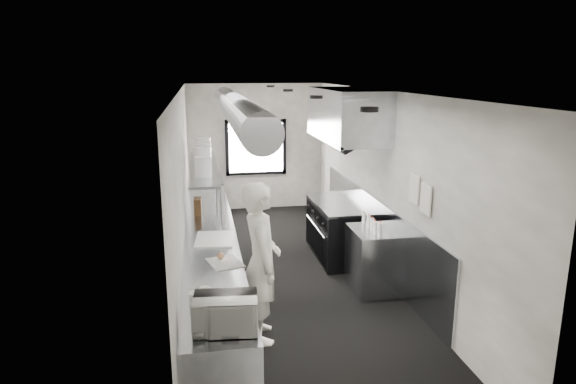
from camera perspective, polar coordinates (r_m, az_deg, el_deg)
name	(u,v)px	position (r m, az deg, el deg)	size (l,w,h in m)	color
floor	(287,276)	(7.95, -0.16, -9.36)	(3.00, 8.00, 0.01)	black
ceiling	(286,91)	(7.32, -0.18, 11.25)	(3.00, 8.00, 0.01)	silver
wall_back	(256,147)	(11.41, -3.63, 5.03)	(3.00, 0.02, 2.80)	silver
wall_front	(381,311)	(3.84, 10.37, -12.99)	(3.00, 0.02, 2.80)	silver
wall_left	(183,192)	(7.41, -11.67, 0.05)	(0.02, 8.00, 2.80)	silver
wall_right	(383,184)	(7.90, 10.61, 0.94)	(0.02, 8.00, 2.80)	silver
wall_cladding	(373,231)	(8.39, 9.52, -4.29)	(0.03, 5.50, 1.10)	#9BA3A9
hvac_duct	(235,108)	(7.65, -5.94, 9.40)	(0.40, 0.40, 6.40)	#93969B
service_window	(256,148)	(11.37, -3.61, 5.00)	(1.36, 0.05, 1.25)	silver
exhaust_hood	(346,115)	(8.28, 6.56, 8.60)	(0.81, 2.20, 0.88)	#9BA3A9
prep_counter	(211,265)	(7.22, -8.59, -8.12)	(0.70, 6.00, 0.90)	#9BA3A9
pass_shelf	(204,168)	(8.36, -9.44, 2.62)	(0.45, 3.00, 0.68)	#9BA3A9
range	(340,229)	(8.65, 5.85, -4.18)	(0.88, 1.60, 0.94)	black
bottle_station	(374,260)	(7.43, 9.63, -7.51)	(0.65, 0.80, 0.90)	#9BA3A9
far_work_table	(206,200)	(10.74, -9.17, -0.84)	(0.70, 1.20, 0.90)	#9BA3A9
notice_sheet_a	(414,189)	(6.77, 13.98, 0.36)	(0.02, 0.28, 0.38)	white
notice_sheet_b	(426,199)	(6.47, 15.19, -0.77)	(0.02, 0.28, 0.38)	white
line_cook	(261,262)	(5.90, -3.02, -7.86)	(0.69, 0.45, 1.89)	white
microwave	(225,313)	(4.55, -7.04, -13.34)	(0.51, 0.39, 0.31)	silver
deli_tub_a	(205,292)	(5.22, -9.31, -11.03)	(0.13, 0.13, 0.09)	silver
deli_tub_b	(197,298)	(5.09, -10.16, -11.59)	(0.16, 0.16, 0.11)	silver
newspaper	(225,263)	(6.03, -7.09, -7.87)	(0.35, 0.44, 0.01)	white
small_plate	(221,260)	(6.12, -7.55, -7.54)	(0.18, 0.18, 0.01)	white
pastry	(221,256)	(6.10, -7.56, -7.09)	(0.09, 0.09, 0.09)	tan
cutting_board	(214,239)	(6.83, -8.26, -5.26)	(0.49, 0.65, 0.02)	silver
knife_block	(198,206)	(8.02, -10.09, -1.59)	(0.11, 0.24, 0.26)	#513A1C
plate_stack_a	(203,167)	(7.56, -9.49, 2.84)	(0.25, 0.25, 0.29)	white
plate_stack_b	(203,158)	(8.12, -9.55, 3.78)	(0.26, 0.26, 0.34)	white
plate_stack_c	(203,152)	(8.58, -9.48, 4.39)	(0.26, 0.26, 0.37)	white
plate_stack_d	(203,149)	(8.89, -9.47, 4.78)	(0.25, 0.25, 0.39)	white
squeeze_bottle_a	(380,230)	(6.96, 10.28, -4.20)	(0.07, 0.07, 0.20)	silver
squeeze_bottle_b	(375,228)	(7.06, 9.74, -4.00)	(0.06, 0.06, 0.18)	silver
squeeze_bottle_c	(372,224)	(7.23, 9.42, -3.60)	(0.06, 0.06, 0.17)	silver
squeeze_bottle_d	(369,221)	(7.37, 9.02, -3.24)	(0.06, 0.06, 0.18)	silver
squeeze_bottle_e	(364,218)	(7.53, 8.50, -2.91)	(0.05, 0.05, 0.16)	silver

